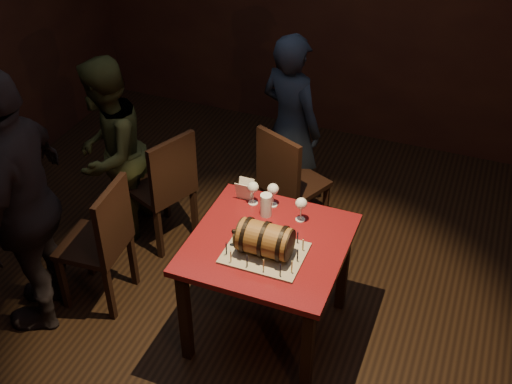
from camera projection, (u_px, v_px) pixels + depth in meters
room_shell at (243, 128)px, 3.50m from camera, size 5.04×5.04×2.80m
pub_table at (268, 256)px, 3.80m from camera, size 0.90×0.90×0.75m
cake_board at (265, 253)px, 3.64m from camera, size 0.45×0.35×0.01m
barrel_cake at (265, 239)px, 3.58m from camera, size 0.36×0.21×0.21m
birthday_candles at (265, 247)px, 3.62m from camera, size 0.40×0.30×0.09m
wine_glass_left at (253, 188)px, 3.96m from camera, size 0.07×0.07×0.16m
wine_glass_mid at (273, 190)px, 3.95m from camera, size 0.07×0.07×0.16m
wine_glass_right at (301, 204)px, 3.83m from camera, size 0.07×0.07×0.16m
pint_of_ale at (266, 205)px, 3.90m from camera, size 0.07×0.07×0.15m
menu_card at (245, 190)px, 4.04m from camera, size 0.10×0.05×0.13m
chair_back at (287, 180)px, 4.64m from camera, size 0.53×0.53×0.93m
chair_left_rear at (166, 184)px, 4.59m from camera, size 0.52×0.52×0.93m
chair_left_front at (103, 239)px, 4.11m from camera, size 0.43×0.43×0.93m
person_back at (291, 126)px, 4.84m from camera, size 0.63×0.53×1.47m
person_left_rear at (109, 153)px, 4.57m from camera, size 0.65×0.77×1.43m
person_left_front at (24, 204)px, 3.80m from camera, size 0.73×1.12×1.77m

